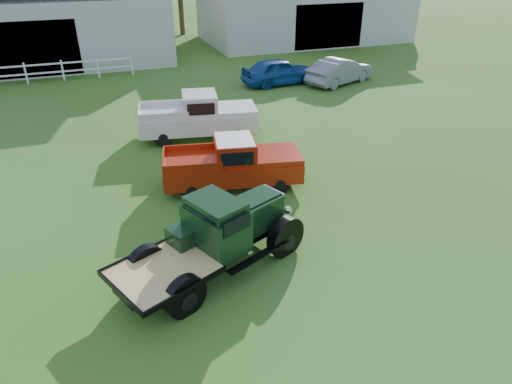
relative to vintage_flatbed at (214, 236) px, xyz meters
name	(u,v)px	position (x,y,z in m)	size (l,w,h in m)	color
ground	(265,247)	(1.48, 0.40, -0.97)	(120.00, 120.00, 0.00)	#365A16
shed_left	(24,19)	(-5.52, 26.40, 1.83)	(18.80, 10.20, 5.60)	#B0AEA5
shed_right	(304,7)	(15.48, 27.40, 1.63)	(16.80, 9.20, 5.20)	#B0AEA5
fence_rail	(7,75)	(-6.52, 20.40, -0.37)	(14.20, 0.16, 1.20)	white
vintage_flatbed	(214,236)	(0.00, 0.00, 0.00)	(4.89, 1.94, 1.94)	#143218
red_pickup	(232,163)	(1.78, 4.11, -0.12)	(4.66, 1.79, 1.70)	#A2200A
white_pickup	(198,116)	(1.81, 8.81, -0.05)	(4.98, 1.93, 1.83)	silver
misc_car_blue	(279,71)	(8.17, 15.18, -0.22)	(1.76, 4.37, 1.49)	navy
misc_car_grey	(340,71)	(11.50, 14.13, -0.24)	(1.53, 4.40, 1.45)	slate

